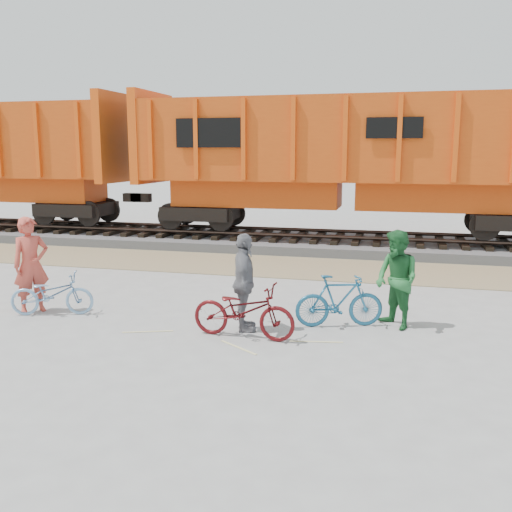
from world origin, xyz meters
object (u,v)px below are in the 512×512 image
object	(u,v)px
bicycle_maroon	(244,311)
person_solo	(31,265)
hopper_car_center	(349,157)
bicycle_blue	(52,294)
person_woman	(244,283)
person_man	(397,280)
bicycle_teal	(339,301)

from	to	relation	value
bicycle_maroon	person_solo	distance (m)	4.58
hopper_car_center	bicycle_maroon	size ratio (longest dim) A/B	7.64
bicycle_blue	person_solo	world-z (taller)	person_solo
person_woman	person_solo	bearing A→B (deg)	72.31
person_man	bicycle_blue	bearing A→B (deg)	-123.11
bicycle_blue	bicycle_teal	world-z (taller)	bicycle_teal
person_woman	hopper_car_center	bearing A→B (deg)	-21.89
bicycle_teal	person_woman	xyz separation A→B (m)	(-1.62, -0.65, 0.39)
hopper_car_center	person_solo	bearing A→B (deg)	-120.41
hopper_car_center	person_man	world-z (taller)	hopper_car_center
bicycle_blue	person_solo	xyz separation A→B (m)	(-0.50, 0.10, 0.54)
bicycle_maroon	person_woman	size ratio (longest dim) A/B	1.04
hopper_car_center	person_woman	xyz separation A→B (m)	(-0.95, -9.28, -2.13)
bicycle_maroon	person_man	xyz separation A→B (m)	(2.52, 1.25, 0.41)
bicycle_teal	bicycle_maroon	world-z (taller)	bicycle_teal
hopper_car_center	person_solo	size ratio (longest dim) A/B	7.31
bicycle_maroon	person_woman	bearing A→B (deg)	18.71
bicycle_blue	person_man	xyz separation A→B (m)	(6.54, 0.82, 0.48)
bicycle_blue	person_solo	bearing A→B (deg)	60.54
hopper_car_center	bicycle_blue	size ratio (longest dim) A/B	8.77
bicycle_maroon	person_man	world-z (taller)	person_man
hopper_car_center	bicycle_blue	world-z (taller)	hopper_car_center
bicycle_blue	person_woman	size ratio (longest dim) A/B	0.91
bicycle_teal	bicycle_maroon	distance (m)	1.85
person_solo	person_woman	distance (m)	4.42
bicycle_teal	person_man	xyz separation A→B (m)	(1.00, 0.20, 0.41)
bicycle_maroon	bicycle_teal	bearing A→B (deg)	-50.79
bicycle_teal	bicycle_blue	bearing A→B (deg)	78.02
person_solo	bicycle_blue	bearing A→B (deg)	-63.49
bicycle_teal	person_solo	bearing A→B (deg)	76.55
hopper_car_center	person_woman	world-z (taller)	hopper_car_center
bicycle_blue	bicycle_maroon	bearing A→B (deg)	-114.21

